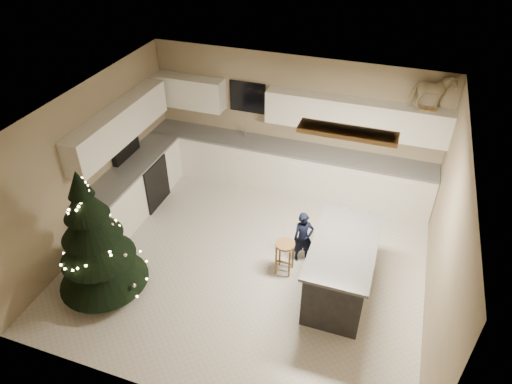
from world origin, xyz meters
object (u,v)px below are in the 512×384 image
bar_stool (285,250)px  rocking_horse (432,92)px  toddler (303,237)px  christmas_tree (96,246)px  island (341,268)px

bar_stool → rocking_horse: size_ratio=0.78×
toddler → rocking_horse: rocking_horse is taller
bar_stool → christmas_tree: 2.79m
island → toddler: (-0.69, 0.50, -0.02)m
christmas_tree → toddler: (2.65, 1.60, -0.43)m
toddler → christmas_tree: bearing=-178.9°
island → rocking_horse: rocking_horse is taller
christmas_tree → island: bearing=18.2°
island → christmas_tree: christmas_tree is taller
bar_stool → island: bearing=-9.0°
bar_stool → toddler: toddler is taller
bar_stool → christmas_tree: (-2.45, -1.24, 0.45)m
bar_stool → rocking_horse: 3.45m
island → toddler: island is taller
christmas_tree → rocking_horse: 5.67m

